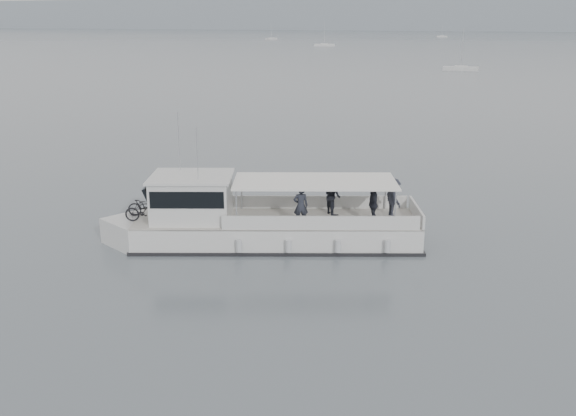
% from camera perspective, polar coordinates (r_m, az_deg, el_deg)
% --- Properties ---
extents(ground, '(1400.00, 1400.00, 0.00)m').
position_cam_1_polar(ground, '(31.77, -9.16, -0.37)').
color(ground, '#566066').
rests_on(ground, ground).
extents(headland, '(1400.00, 90.00, 28.00)m').
position_cam_1_polar(headland, '(585.97, 22.11, 15.75)').
color(headland, '#939EA8').
rests_on(headland, ground).
extents(tour_boat, '(13.00, 7.55, 5.61)m').
position_cam_1_polar(tour_boat, '(26.85, -3.48, -1.27)').
color(tour_boat, silver).
rests_on(tour_boat, ground).
extents(moored_fleet, '(360.74, 316.66, 8.71)m').
position_cam_1_polar(moored_fleet, '(191.99, 12.77, 13.42)').
color(moored_fleet, silver).
rests_on(moored_fleet, ground).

